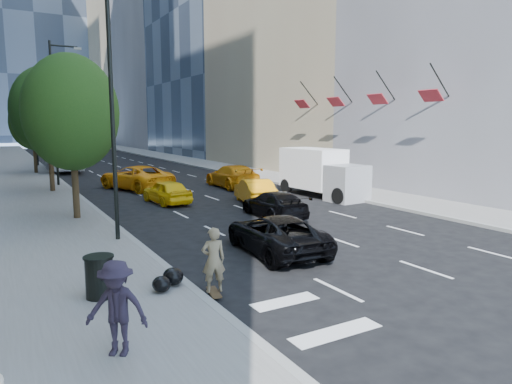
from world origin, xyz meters
TOP-DOWN VIEW (x-y plane):
  - ground at (0.00, 0.00)m, footprint 160.00×160.00m
  - sidewalk_left at (-9.00, 30.00)m, footprint 6.00×120.00m
  - sidewalk_right at (10.00, 30.00)m, footprint 4.00×120.00m
  - tower_right_far at (22.00, 98.00)m, footprint 20.00×24.00m
  - lamp_near at (-6.32, 4.00)m, footprint 2.13×0.22m
  - lamp_far at (-6.32, 22.00)m, footprint 2.13×0.22m
  - tree_near at (-7.20, 9.00)m, footprint 4.20×4.20m
  - tree_mid at (-7.20, 19.00)m, footprint 4.50×4.50m
  - tree_far at (-7.20, 32.00)m, footprint 3.90×3.90m
  - traffic_signal at (-6.40, 40.00)m, footprint 2.48×0.53m
  - facade_flags at (10.64, 10.00)m, footprint 1.85×13.30m
  - skateboarder at (-5.60, -2.74)m, footprint 0.70×0.53m
  - black_sedan_lincoln at (-2.00, -0.08)m, footprint 2.67×5.01m
  - black_sedan_mercedes at (1.20, 5.12)m, footprint 2.13×4.55m
  - taxi_a at (-2.00, 11.50)m, footprint 1.97×4.11m
  - taxi_b at (2.31, 9.00)m, footprint 2.55×4.53m
  - taxi_c at (-2.00, 18.00)m, footprint 4.56×6.50m
  - taxi_d at (4.20, 15.50)m, footprint 2.42×5.62m
  - city_bus at (-4.67, 35.23)m, footprint 3.11×11.78m
  - box_truck at (7.18, 9.20)m, footprint 2.56×6.26m
  - pedestrian_c at (-8.56, -4.90)m, footprint 1.36×1.24m
  - trash_can at (-8.27, -1.74)m, footprint 0.68×0.68m
  - garbage_bags at (-6.56, -1.95)m, footprint 0.96×0.92m

SIDE VIEW (x-z plane):
  - ground at x=0.00m, z-range 0.00..0.00m
  - sidewalk_left at x=-9.00m, z-range 0.00..0.15m
  - sidewalk_right at x=10.00m, z-range 0.00..0.15m
  - garbage_bags at x=-6.56m, z-range 0.14..0.61m
  - black_sedan_mercedes at x=1.20m, z-range 0.00..1.28m
  - trash_can at x=-8.27m, z-range 0.15..1.17m
  - black_sedan_lincoln at x=-2.00m, z-range 0.00..1.34m
  - taxi_a at x=-2.00m, z-range 0.00..1.36m
  - taxi_b at x=2.31m, z-range 0.00..1.41m
  - taxi_d at x=4.20m, z-range 0.00..1.61m
  - taxi_c at x=-2.00m, z-range 0.00..1.65m
  - skateboarder at x=-5.60m, z-range 0.00..1.72m
  - pedestrian_c at x=-8.56m, z-range 0.15..1.98m
  - box_truck at x=7.18m, z-range 0.03..2.96m
  - city_bus at x=-4.67m, z-range 0.00..3.26m
  - traffic_signal at x=-6.40m, z-range 1.63..6.83m
  - tree_far at x=-7.20m, z-range 1.16..8.09m
  - tree_near at x=-7.20m, z-range 1.24..8.70m
  - tree_mid at x=-7.20m, z-range 1.32..9.31m
  - lamp_near at x=-6.32m, z-range 0.81..10.81m
  - lamp_far at x=-6.32m, z-range 0.81..10.81m
  - facade_flags at x=10.64m, z-range 5.16..7.21m
  - tower_right_far at x=22.00m, z-range 0.00..50.00m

